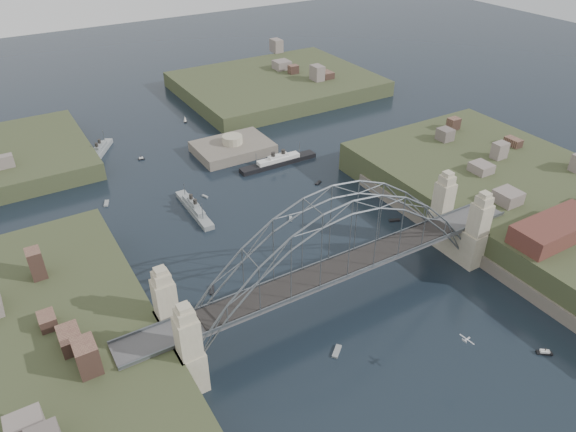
% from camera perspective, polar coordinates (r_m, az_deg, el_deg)
% --- Properties ---
extents(ground, '(500.00, 500.00, 0.00)m').
position_cam_1_polar(ground, '(105.40, 5.11, -9.15)').
color(ground, black).
rests_on(ground, ground).
extents(bridge, '(84.00, 13.80, 24.60)m').
position_cam_1_polar(bridge, '(97.62, 5.46, -3.76)').
color(bridge, '#4D4D4F').
rests_on(bridge, ground).
extents(shore_west, '(50.50, 90.00, 12.00)m').
position_cam_1_polar(shore_west, '(92.78, -27.15, -19.58)').
color(shore_west, '#343C21').
rests_on(shore_west, ground).
extents(shore_east, '(50.50, 90.00, 12.00)m').
position_cam_1_polar(shore_east, '(140.13, 24.64, 0.36)').
color(shore_east, '#343C21').
rests_on(shore_east, ground).
extents(headland_ne, '(70.00, 55.00, 9.50)m').
position_cam_1_polar(headland_ne, '(209.96, -1.25, 13.47)').
color(headland_ne, '#343C21').
rests_on(headland_ne, ground).
extents(fort_island, '(22.00, 16.00, 9.40)m').
position_cam_1_polar(fort_island, '(161.41, -5.90, 6.69)').
color(fort_island, '#61584D').
rests_on(fort_island, ground).
extents(wharf_shed, '(20.00, 8.00, 4.00)m').
position_cam_1_polar(wharf_shed, '(120.12, 26.83, -1.24)').
color(wharf_shed, '#592D26').
rests_on(wharf_shed, shore_east).
extents(naval_cruiser_near, '(2.74, 19.20, 5.75)m').
position_cam_1_polar(naval_cruiser_near, '(132.81, -10.04, 0.77)').
color(naval_cruiser_near, gray).
rests_on(naval_cruiser_near, ground).
extents(naval_cruiser_far, '(11.37, 15.91, 5.86)m').
position_cam_1_polar(naval_cruiser_far, '(168.31, -19.55, 6.51)').
color(naval_cruiser_far, gray).
rests_on(naval_cruiser_far, ground).
extents(ocean_liner, '(23.65, 3.31, 5.80)m').
position_cam_1_polar(ocean_liner, '(152.93, -1.04, 5.84)').
color(ocean_liner, black).
rests_on(ocean_liner, ground).
extents(aeroplane, '(1.51, 2.81, 0.41)m').
position_cam_1_polar(aeroplane, '(91.14, 18.58, -12.48)').
color(aeroplane, silver).
extents(small_boat_a, '(1.93, 2.92, 0.45)m').
position_cam_1_polar(small_boat_a, '(108.44, -8.16, -7.87)').
color(small_boat_a, silver).
rests_on(small_boat_a, ground).
extents(small_boat_b, '(1.62, 2.02, 0.45)m').
position_cam_1_polar(small_boat_b, '(128.31, 0.28, -0.31)').
color(small_boat_b, silver).
rests_on(small_boat_b, ground).
extents(small_boat_c, '(2.96, 2.68, 0.45)m').
position_cam_1_polar(small_boat_c, '(96.01, 5.26, -14.27)').
color(small_boat_c, silver).
rests_on(small_boat_c, ground).
extents(small_boat_d, '(2.42, 1.82, 0.45)m').
position_cam_1_polar(small_boat_d, '(143.79, 3.26, 3.57)').
color(small_boat_d, silver).
rests_on(small_boat_d, ground).
extents(small_boat_e, '(1.95, 3.14, 0.45)m').
position_cam_1_polar(small_boat_e, '(142.01, -18.90, 1.29)').
color(small_boat_e, silver).
rests_on(small_boat_e, ground).
extents(small_boat_f, '(1.19, 1.92, 0.45)m').
position_cam_1_polar(small_boat_f, '(138.99, -8.90, 2.09)').
color(small_boat_f, silver).
rests_on(small_boat_f, ground).
extents(small_boat_g, '(2.66, 2.30, 1.43)m').
position_cam_1_polar(small_boat_g, '(105.23, 25.81, -13.05)').
color(small_boat_g, silver).
rests_on(small_boat_g, ground).
extents(small_boat_h, '(1.92, 0.90, 1.43)m').
position_cam_1_polar(small_boat_h, '(161.83, -15.47, 5.95)').
color(small_boat_h, silver).
rests_on(small_boat_h, ground).
extents(small_boat_i, '(2.82, 1.78, 0.45)m').
position_cam_1_polar(small_boat_i, '(130.32, 11.34, -0.45)').
color(small_boat_i, silver).
rests_on(small_boat_i, ground).
extents(small_boat_k, '(1.50, 1.76, 2.38)m').
position_cam_1_polar(small_boat_k, '(184.38, -10.99, 10.14)').
color(small_boat_k, silver).
rests_on(small_boat_k, ground).
extents(small_boat_l, '(2.39, 1.87, 1.43)m').
position_cam_1_polar(small_boat_l, '(118.02, -19.50, -5.78)').
color(small_boat_l, silver).
rests_on(small_boat_l, ground).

